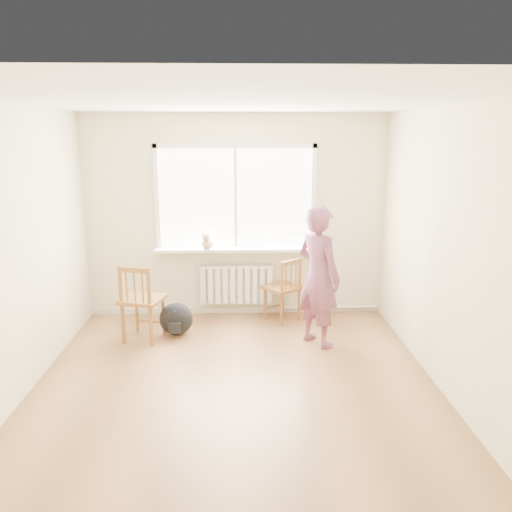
{
  "coord_description": "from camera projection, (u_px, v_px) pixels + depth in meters",
  "views": [
    {
      "loc": [
        0.06,
        -4.35,
        2.43
      ],
      "look_at": [
        0.24,
        1.2,
        1.07
      ],
      "focal_mm": 35.0,
      "sensor_mm": 36.0,
      "label": 1
    }
  ],
  "objects": [
    {
      "name": "floor",
      "position": [
        235.0,
        393.0,
        4.8
      ],
      "size": [
        4.5,
        4.5,
        0.0
      ],
      "primitive_type": "plane",
      "color": "#96653D",
      "rests_on": "ground"
    },
    {
      "name": "ceiling",
      "position": [
        232.0,
        100.0,
        4.16
      ],
      "size": [
        4.5,
        4.5,
        0.0
      ],
      "primitive_type": "plane",
      "rotation": [
        3.14,
        0.0,
        0.0
      ],
      "color": "white",
      "rests_on": "back_wall"
    },
    {
      "name": "back_wall",
      "position": [
        236.0,
        217.0,
        6.66
      ],
      "size": [
        4.0,
        0.01,
        2.7
      ],
      "primitive_type": "cube",
      "color": "beige",
      "rests_on": "ground"
    },
    {
      "name": "window",
      "position": [
        236.0,
        194.0,
        6.56
      ],
      "size": [
        2.12,
        0.05,
        1.42
      ],
      "color": "white",
      "rests_on": "back_wall"
    },
    {
      "name": "windowsill",
      "position": [
        236.0,
        249.0,
        6.66
      ],
      "size": [
        2.15,
        0.22,
        0.04
      ],
      "primitive_type": "cube",
      "color": "white",
      "rests_on": "back_wall"
    },
    {
      "name": "radiator",
      "position": [
        236.0,
        284.0,
        6.79
      ],
      "size": [
        1.0,
        0.12,
        0.55
      ],
      "color": "white",
      "rests_on": "back_wall"
    },
    {
      "name": "heating_pipe",
      "position": [
        326.0,
        307.0,
        6.95
      ],
      "size": [
        1.4,
        0.04,
        0.04
      ],
      "primitive_type": "cylinder",
      "rotation": [
        0.0,
        1.57,
        0.0
      ],
      "color": "silver",
      "rests_on": "back_wall"
    },
    {
      "name": "baseboard",
      "position": [
        237.0,
        310.0,
        6.96
      ],
      "size": [
        4.0,
        0.03,
        0.08
      ],
      "primitive_type": "cube",
      "color": "beige",
      "rests_on": "ground"
    },
    {
      "name": "chair_left",
      "position": [
        141.0,
        303.0,
        5.92
      ],
      "size": [
        0.57,
        0.55,
        0.95
      ],
      "rotation": [
        0.0,
        0.0,
        2.87
      ],
      "color": "brown",
      "rests_on": "floor"
    },
    {
      "name": "chair_right",
      "position": [
        285.0,
        290.0,
        6.56
      ],
      "size": [
        0.58,
        0.58,
        0.86
      ],
      "rotation": [
        0.0,
        0.0,
        3.81
      ],
      "color": "brown",
      "rests_on": "floor"
    },
    {
      "name": "person",
      "position": [
        318.0,
        277.0,
        5.76
      ],
      "size": [
        0.68,
        0.72,
        1.65
      ],
      "primitive_type": "imported",
      "rotation": [
        0.0,
        0.0,
        2.23
      ],
      "color": "#CA4356",
      "rests_on": "floor"
    },
    {
      "name": "cat",
      "position": [
        207.0,
        241.0,
        6.53
      ],
      "size": [
        0.2,
        0.4,
        0.27
      ],
      "rotation": [
        0.0,
        0.0,
        -0.09
      ],
      "color": "beige",
      "rests_on": "windowsill"
    },
    {
      "name": "backpack",
      "position": [
        176.0,
        319.0,
        6.16
      ],
      "size": [
        0.5,
        0.44,
        0.41
      ],
      "primitive_type": "ellipsoid",
      "rotation": [
        0.0,
        0.0,
        0.38
      ],
      "color": "black",
      "rests_on": "floor"
    }
  ]
}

